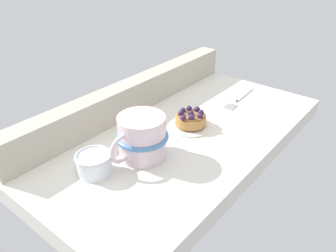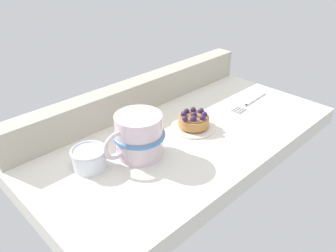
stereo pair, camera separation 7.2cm
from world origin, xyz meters
The scene contains 7 objects.
ground_plane centered at (0.00, 0.00, -2.09)cm, with size 72.38×37.63×4.17cm, color silver.
window_rail_back centered at (0.00, 16.37, 3.87)cm, with size 70.93×4.88×7.74cm, color #B2AD99.
dessert_plate centered at (2.95, 0.15, 0.38)cm, with size 10.33×10.33×0.82cm.
raspberry_tart centered at (2.96, 0.13, 2.21)cm, with size 7.11×7.11×3.46cm.
coffee_mug centered at (-12.83, 0.66, 4.46)cm, with size 13.77×10.56×8.89cm.
dessert_fork centered at (23.46, -1.77, 0.30)cm, with size 15.64×2.65×0.60cm.
sugar_bowl centered at (-22.44, 3.82, 2.20)cm, with size 6.96×6.96×4.11cm.
Camera 1 is at (-53.36, -38.96, 39.69)cm, focal length 36.19 mm.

